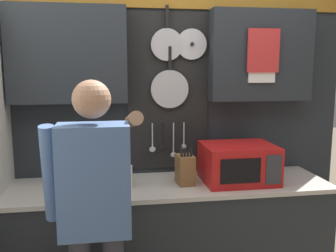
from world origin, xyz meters
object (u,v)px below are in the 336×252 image
(knife_block, at_px, (185,169))
(utensil_crock, at_px, (123,175))
(person, at_px, (95,203))
(microwave, at_px, (238,163))

(knife_block, relative_size, utensil_crock, 0.84)
(utensil_crock, xyz_separation_m, person, (-0.17, -0.48, -0.01))
(knife_block, relative_size, person, 0.17)
(microwave, distance_m, person, 1.10)
(person, bearing_deg, microwave, 26.07)
(utensil_crock, relative_size, person, 0.20)
(knife_block, bearing_deg, person, -141.21)
(utensil_crock, distance_m, person, 0.51)
(microwave, height_order, person, person)
(person, bearing_deg, utensil_crock, 70.28)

